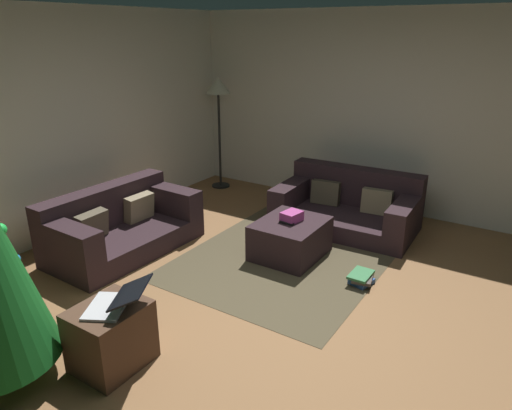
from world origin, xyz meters
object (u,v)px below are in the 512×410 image
object	(u,v)px
couch_right	(348,206)
book_stack	(362,278)
ottoman	(290,238)
couch_left	(119,226)
corner_lamp	(218,94)
side_table	(111,336)
gift_box	(292,216)
tv_remote	(287,223)
laptop	(116,301)

from	to	relation	value
couch_right	book_stack	size ratio (longest dim) A/B	5.93
couch_right	ottoman	xyz separation A→B (m)	(-1.13, 0.20, -0.06)
book_stack	couch_left	bearing A→B (deg)	105.67
couch_left	corner_lamp	distance (m)	2.72
couch_right	book_stack	world-z (taller)	couch_right
couch_left	side_table	xyz separation A→B (m)	(-1.39, -1.46, -0.03)
gift_box	side_table	size ratio (longest dim) A/B	0.42
couch_left	couch_right	distance (m)	2.76
corner_lamp	tv_remote	bearing A→B (deg)	-127.68
ottoman	book_stack	size ratio (longest dim) A/B	2.69
gift_box	laptop	size ratio (longest dim) A/B	0.40
gift_box	laptop	xyz separation A→B (m)	(-2.27, 0.17, 0.09)
couch_right	tv_remote	size ratio (longest dim) A/B	10.70
ottoman	corner_lamp	bearing A→B (deg)	53.82
ottoman	couch_left	bearing A→B (deg)	117.75
couch_left	gift_box	bearing A→B (deg)	119.83
couch_right	gift_box	xyz separation A→B (m)	(-1.11, 0.21, 0.19)
side_table	laptop	distance (m)	0.31
couch_left	side_table	world-z (taller)	couch_left
gift_box	side_table	distance (m)	2.32
couch_right	corner_lamp	size ratio (longest dim) A/B	1.02
couch_left	side_table	bearing A→B (deg)	47.86
book_stack	side_table	bearing A→B (deg)	152.17
ottoman	corner_lamp	size ratio (longest dim) A/B	0.46
side_table	couch_right	bearing A→B (deg)	-7.24
gift_box	tv_remote	xyz separation A→B (m)	(-0.10, 0.01, -0.04)
ottoman	laptop	size ratio (longest dim) A/B	1.43
side_table	book_stack	xyz separation A→B (m)	(2.12, -1.12, -0.18)
ottoman	side_table	bearing A→B (deg)	174.28
laptop	book_stack	world-z (taller)	laptop
side_table	corner_lamp	world-z (taller)	corner_lamp
laptop	book_stack	distance (m)	2.39
couch_right	ottoman	bearing A→B (deg)	77.52
corner_lamp	side_table	bearing A→B (deg)	-153.92
couch_right	ottoman	world-z (taller)	couch_right
gift_box	corner_lamp	bearing A→B (deg)	54.16
couch_right	side_table	size ratio (longest dim) A/B	3.29
book_stack	ottoman	bearing A→B (deg)	79.48
ottoman	gift_box	size ratio (longest dim) A/B	3.56
couch_right	gift_box	size ratio (longest dim) A/B	7.84
side_table	corner_lamp	size ratio (longest dim) A/B	0.31
laptop	corner_lamp	world-z (taller)	corner_lamp
book_stack	corner_lamp	size ratio (longest dim) A/B	0.17
couch_right	gift_box	world-z (taller)	couch_right
ottoman	tv_remote	size ratio (longest dim) A/B	4.86
gift_box	laptop	bearing A→B (deg)	175.75
couch_left	corner_lamp	world-z (taller)	corner_lamp
gift_box	couch_right	bearing A→B (deg)	-10.52
gift_box	tv_remote	distance (m)	0.11
tv_remote	laptop	xyz separation A→B (m)	(-2.17, 0.16, 0.13)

